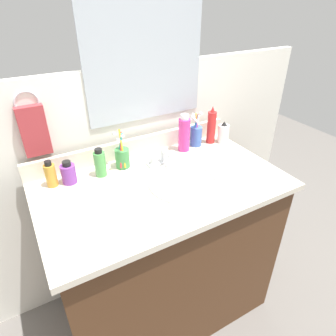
# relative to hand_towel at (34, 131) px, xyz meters

# --- Properties ---
(ground_plane) EXTENTS (6.00, 6.00, 0.00)m
(ground_plane) POSITION_rel_hand_towel_xyz_m (0.44, -0.33, -1.09)
(ground_plane) COLOR #66605B
(vanity_cabinet) EXTENTS (1.04, 0.58, 0.84)m
(vanity_cabinet) POSITION_rel_hand_towel_xyz_m (0.44, -0.33, -0.67)
(vanity_cabinet) COLOR #4C2D19
(vanity_cabinet) RESTS_ON ground_plane
(countertop) EXTENTS (1.08, 0.63, 0.03)m
(countertop) POSITION_rel_hand_towel_xyz_m (0.44, -0.33, -0.23)
(countertop) COLOR beige
(countertop) RESTS_ON vanity_cabinet
(backsplash) EXTENTS (1.08, 0.02, 0.09)m
(backsplash) POSITION_rel_hand_towel_xyz_m (0.44, -0.02, -0.18)
(backsplash) COLOR beige
(backsplash) RESTS_ON countertop
(back_wall) EXTENTS (2.18, 0.04, 1.30)m
(back_wall) POSITION_rel_hand_towel_xyz_m (0.44, 0.04, -0.44)
(back_wall) COLOR white
(back_wall) RESTS_ON ground_plane
(mirror_panel) EXTENTS (0.60, 0.01, 0.56)m
(mirror_panel) POSITION_rel_hand_towel_xyz_m (0.54, 0.02, 0.23)
(mirror_panel) COLOR #B2BCC6
(towel_ring) EXTENTS (0.10, 0.01, 0.10)m
(towel_ring) POSITION_rel_hand_towel_xyz_m (0.00, 0.02, 0.12)
(towel_ring) COLOR silver
(hand_towel) EXTENTS (0.11, 0.04, 0.22)m
(hand_towel) POSITION_rel_hand_towel_xyz_m (0.00, 0.00, 0.00)
(hand_towel) COLOR #A53338
(sink_basin) EXTENTS (0.33, 0.33, 0.11)m
(sink_basin) POSITION_rel_hand_towel_xyz_m (0.53, -0.37, -0.25)
(sink_basin) COLOR white
(sink_basin) RESTS_ON countertop
(faucet) EXTENTS (0.16, 0.10, 0.08)m
(faucet) POSITION_rel_hand_towel_xyz_m (0.53, -0.18, -0.19)
(faucet) COLOR silver
(faucet) RESTS_ON countertop
(bottle_oil_amber) EXTENTS (0.05, 0.05, 0.12)m
(bottle_oil_amber) POSITION_rel_hand_towel_xyz_m (0.01, -0.11, -0.16)
(bottle_oil_amber) COLOR gold
(bottle_oil_amber) RESTS_ON countertop
(bottle_spray_red) EXTENTS (0.05, 0.05, 0.21)m
(bottle_spray_red) POSITION_rel_hand_towel_xyz_m (0.87, -0.10, -0.13)
(bottle_spray_red) COLOR red
(bottle_spray_red) RESTS_ON countertop
(bottle_toner_green) EXTENTS (0.05, 0.05, 0.14)m
(bottle_toner_green) POSITION_rel_hand_towel_xyz_m (0.23, -0.13, -0.16)
(bottle_toner_green) COLOR #4C9E4C
(bottle_toner_green) RESTS_ON countertop
(bottle_cream_purple) EXTENTS (0.06, 0.06, 0.11)m
(bottle_cream_purple) POSITION_rel_hand_towel_xyz_m (0.09, -0.12, -0.17)
(bottle_cream_purple) COLOR #7A3899
(bottle_cream_purple) RESTS_ON countertop
(bottle_soap_pink) EXTENTS (0.06, 0.06, 0.20)m
(bottle_soap_pink) POSITION_rel_hand_towel_xyz_m (0.69, -0.10, -0.13)
(bottle_soap_pink) COLOR #D8338C
(bottle_soap_pink) RESTS_ON countertop
(bottle_lotion_white) EXTENTS (0.06, 0.06, 0.12)m
(bottle_lotion_white) POSITION_rel_hand_towel_xyz_m (0.93, -0.13, -0.17)
(bottle_lotion_white) COLOR white
(bottle_lotion_white) RESTS_ON countertop
(cup_green) EXTENTS (0.07, 0.09, 0.19)m
(cup_green) POSITION_rel_hand_towel_xyz_m (0.34, -0.11, -0.17)
(cup_green) COLOR #3F8C47
(cup_green) RESTS_ON countertop
(cup_blue_plastic) EXTENTS (0.07, 0.08, 0.19)m
(cup_blue_plastic) POSITION_rel_hand_towel_xyz_m (0.78, -0.09, -0.16)
(cup_blue_plastic) COLOR #3F66B7
(cup_blue_plastic) RESTS_ON countertop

